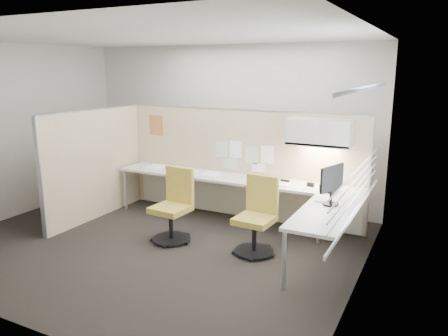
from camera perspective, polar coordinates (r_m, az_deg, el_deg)
The scene contains 27 objects.
floor at distance 6.31m, azimuth -8.95°, elevation -9.63°, with size 5.50×4.50×0.01m, color black.
ceiling at distance 5.85m, azimuth -9.95°, elevation 16.72°, with size 5.50×4.50×0.01m, color white.
wall_back at distance 7.83m, azimuth 0.39°, elevation 5.59°, with size 5.50×0.02×2.80m, color beige.
wall_front at distance 4.36m, azimuth -27.14°, elevation -1.77°, with size 5.50×0.02×2.80m, color beige.
wall_left at distance 7.86m, azimuth -25.87°, elevation 4.32°, with size 0.02×4.50×2.80m, color beige.
wall_right at distance 4.85m, azimuth 17.80°, elevation 0.41°, with size 0.02×4.50×2.80m, color beige.
window_pane at distance 4.83m, azimuth 17.63°, elevation 2.18°, with size 0.01×2.80×1.30m, color #9CAAB5.
partition_back at distance 7.10m, azimuth 2.00°, elevation 0.52°, with size 4.10×0.06×1.75m, color #C9AF8B.
partition_left at distance 7.35m, azimuth -16.43°, elevation 0.42°, with size 0.06×2.20×1.75m, color #C9AF8B.
desk at distance 6.60m, azimuth 3.24°, elevation -2.90°, with size 4.00×2.07×0.73m.
overhead_bin at distance 6.34m, azimuth 12.38°, elevation 4.57°, with size 0.90×0.36×0.38m, color beige.
task_light_strip at distance 6.38m, azimuth 12.29°, elevation 2.70°, with size 0.60×0.06×0.02m, color #FFEABF.
pinned_papers at distance 7.01m, azimuth 2.48°, elevation 1.67°, with size 1.01×0.00×0.47m.
poster at distance 7.78m, azimuth -8.86°, elevation 5.54°, with size 0.28×0.00×0.35m, color orange.
chair_left at distance 6.22m, azimuth -6.57°, elevation -5.16°, with size 0.54×0.54×1.02m.
chair_right at distance 5.79m, azimuth 4.33°, elevation -6.57°, with size 0.53×0.53×1.00m.
monitor at distance 5.54m, azimuth 13.90°, elevation -1.87°, with size 0.20×0.46×0.50m.
phone at distance 6.20m, azimuth 13.46°, elevation -2.55°, with size 0.24×0.22×0.12m.
stapler at distance 6.55m, azimuth 7.98°, elevation -1.73°, with size 0.14×0.04×0.05m, color black.
tape_dispenser at distance 6.42m, azimuth 11.25°, elevation -2.13°, with size 0.10×0.06×0.06m, color black.
coat_hook at distance 6.76m, azimuth -21.90°, elevation 3.65°, with size 0.18×0.45×1.35m.
paper_stack_0 at distance 7.58m, azimuth -8.93°, elevation 0.15°, with size 0.23×0.30×0.03m, color white.
paper_stack_1 at distance 7.18m, azimuth -4.76°, elevation -0.47°, with size 0.23×0.30×0.02m, color white.
paper_stack_2 at distance 6.90m, azimuth -1.81°, elevation -0.89°, with size 0.23×0.30×0.04m, color white.
paper_stack_3 at distance 6.64m, azimuth 4.22°, elevation -1.62°, with size 0.23×0.30×0.01m, color white.
paper_stack_4 at distance 6.49m, azimuth 7.50°, elevation -2.00°, with size 0.23×0.30×0.02m, color white.
paper_stack_5 at distance 5.84m, azimuth 12.93°, elevation -3.93°, with size 0.23×0.30×0.02m, color white.
Camera 1 is at (3.47, -4.69, 2.40)m, focal length 35.00 mm.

